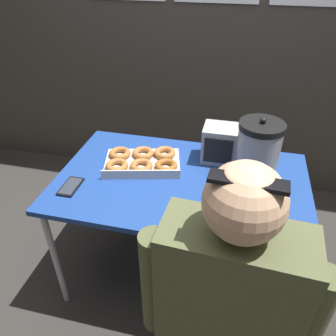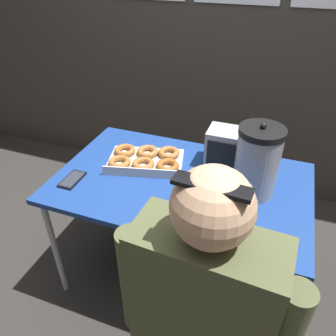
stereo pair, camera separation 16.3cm
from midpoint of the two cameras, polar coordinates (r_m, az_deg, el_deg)
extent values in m
plane|color=#2D2B28|center=(2.14, -0.37, -17.42)|extent=(12.00, 12.00, 0.00)
cube|color=#38332D|center=(2.44, 6.24, 25.10)|extent=(6.00, 0.10, 2.60)
cube|color=navy|center=(1.66, -0.46, -2.52)|extent=(1.26, 0.79, 0.03)
cylinder|color=#ADADB2|center=(1.87, -21.46, -14.77)|extent=(0.03, 0.03, 0.67)
cylinder|color=#ADADB2|center=(1.66, 18.02, -22.23)|extent=(0.03, 0.03, 0.67)
cylinder|color=#ADADB2|center=(2.30, -12.61, -2.41)|extent=(0.03, 0.03, 0.67)
cylinder|color=#ADADB2|center=(2.14, 17.45, -6.67)|extent=(0.03, 0.03, 0.67)
cube|color=beige|center=(1.78, -7.12, 0.78)|extent=(0.45, 0.36, 0.02)
cube|color=beige|center=(1.65, -7.60, -1.01)|extent=(0.39, 0.10, 0.04)
torus|color=#A06330|center=(1.73, -11.57, 0.32)|extent=(0.14, 0.14, 0.03)
torus|color=#A16330|center=(1.71, -7.39, 0.30)|extent=(0.15, 0.15, 0.03)
torus|color=brown|center=(1.70, -3.07, 0.31)|extent=(0.17, 0.17, 0.03)
torus|color=#9F622F|center=(1.83, -10.93, 2.45)|extent=(0.16, 0.16, 0.03)
torus|color=#A46734|center=(1.82, -6.93, 2.53)|extent=(0.16, 0.16, 0.03)
torus|color=#A36633|center=(1.81, -3.16, 2.57)|extent=(0.17, 0.17, 0.03)
cylinder|color=#939399|center=(1.56, 12.28, 1.53)|extent=(0.20, 0.20, 0.31)
cylinder|color=black|center=(1.48, 13.07, 7.06)|extent=(0.20, 0.20, 0.03)
sphere|color=black|center=(1.47, 13.20, 7.96)|extent=(0.03, 0.03, 0.03)
cylinder|color=black|center=(1.53, 11.63, -3.64)|extent=(0.02, 0.05, 0.02)
cube|color=black|center=(1.69, -19.28, -3.18)|extent=(0.08, 0.15, 0.01)
cube|color=#2D333D|center=(1.69, -19.32, -3.03)|extent=(0.07, 0.13, 0.00)
cube|color=#9E9E9E|center=(1.77, 6.39, 4.21)|extent=(0.18, 0.16, 0.20)
cube|color=black|center=(1.70, 6.00, 2.85)|extent=(0.15, 0.01, 0.14)
cube|color=#4C5133|center=(1.17, 6.26, -21.60)|extent=(0.47, 0.23, 0.59)
sphere|color=tan|center=(0.86, 7.92, -6.18)|extent=(0.23, 0.23, 0.23)
cube|color=black|center=(0.79, 8.06, -2.57)|extent=(0.19, 0.06, 0.01)
cylinder|color=#4C5133|center=(1.20, 19.45, -24.33)|extent=(0.10, 0.10, 0.47)
cylinder|color=#4C5133|center=(1.23, -6.34, -19.50)|extent=(0.10, 0.10, 0.47)
camera|label=1|loc=(0.08, -92.86, -1.95)|focal=35.00mm
camera|label=2|loc=(0.08, 87.14, 1.95)|focal=35.00mm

